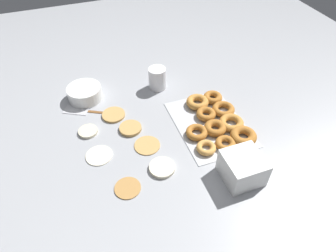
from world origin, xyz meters
TOP-DOWN VIEW (x-y plane):
  - ground_plane at (0.00, 0.00)m, footprint 3.00×3.00m
  - pancake_0 at (-0.23, 0.17)m, footprint 0.10×0.10m
  - pancake_1 at (-0.06, 0.04)m, footprint 0.11×0.11m
  - pancake_2 at (-0.04, 0.24)m, footprint 0.11×0.11m
  - pancake_3 at (0.17, 0.13)m, footprint 0.10×0.10m
  - pancake_4 at (0.06, 0.08)m, footprint 0.10×0.10m
  - pancake_5 at (-0.19, 0.02)m, footprint 0.10×0.10m
  - pancake_6 at (0.11, 0.25)m, footprint 0.08×0.08m
  - donut_tray at (-0.04, -0.28)m, footprint 0.40×0.29m
  - batter_bowl at (0.34, 0.23)m, footprint 0.16×0.16m
  - container_stack at (-0.32, -0.24)m, footprint 0.14×0.14m
  - paper_cup at (0.30, -0.13)m, footprint 0.09×0.09m
  - spatula at (0.25, 0.26)m, footprint 0.15×0.23m

SIDE VIEW (x-z plane):
  - ground_plane at x=0.00m, z-range 0.00..0.00m
  - spatula at x=0.25m, z-range 0.00..0.01m
  - pancake_2 at x=-0.04m, z-range 0.00..0.01m
  - pancake_1 at x=-0.06m, z-range 0.00..0.01m
  - pancake_0 at x=-0.23m, z-range 0.00..0.01m
  - pancake_3 at x=0.17m, z-range 0.00..0.01m
  - pancake_6 at x=0.11m, z-range 0.00..0.01m
  - pancake_4 at x=0.06m, z-range 0.00..0.01m
  - pancake_5 at x=-0.19m, z-range 0.00..0.01m
  - donut_tray at x=-0.04m, z-range 0.00..0.04m
  - batter_bowl at x=0.34m, z-range 0.00..0.06m
  - container_stack at x=-0.32m, z-range 0.00..0.10m
  - paper_cup at x=0.30m, z-range 0.00..0.11m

